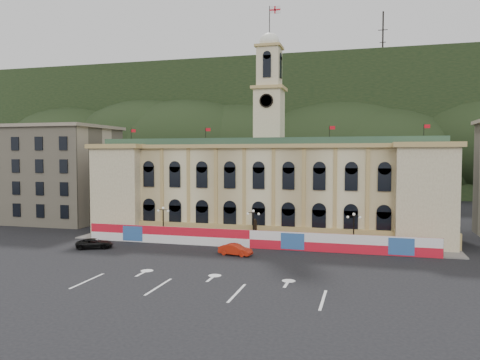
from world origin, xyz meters
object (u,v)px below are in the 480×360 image
(red_sedan, at_px, (235,250))
(black_suv, at_px, (95,243))
(statue, at_px, (255,236))
(lamp_center, at_px, (253,224))

(red_sedan, height_order, black_suv, red_sedan)
(red_sedan, bearing_deg, statue, 6.74)
(statue, height_order, lamp_center, lamp_center)
(lamp_center, height_order, black_suv, lamp_center)
(statue, xyz_separation_m, lamp_center, (0.00, -1.00, 1.89))
(statue, distance_m, lamp_center, 2.14)
(statue, relative_size, black_suv, 0.68)
(lamp_center, relative_size, black_suv, 0.94)
(lamp_center, xyz_separation_m, red_sedan, (-0.64, -7.10, -2.35))
(lamp_center, distance_m, red_sedan, 7.51)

